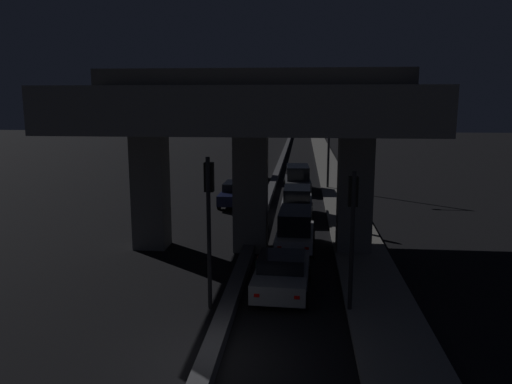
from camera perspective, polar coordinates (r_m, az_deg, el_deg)
name	(u,v)px	position (r m, az deg, el deg)	size (l,w,h in m)	color
ground_plane	(211,362)	(14.09, -5.17, -18.77)	(200.00, 200.00, 0.00)	black
median_divider	(278,171)	(47.60, 2.48, 2.39)	(0.52, 126.00, 0.43)	#4C4C51
sidewalk_right	(336,186)	(40.74, 9.09, 0.72)	(2.39, 126.00, 0.17)	gray
elevated_overpass	(251,117)	(22.50, -0.62, 8.56)	(14.38, 11.85, 8.26)	gray
traffic_light_left_of_median	(209,206)	(16.28, -5.39, -1.64)	(0.30, 0.49, 5.10)	black
traffic_light_right_of_median	(352,217)	(16.14, 10.97, -2.84)	(0.30, 0.49, 4.70)	black
street_lamp	(325,131)	(38.92, 7.87, 6.91)	(2.26, 0.32, 7.64)	#2D2D30
car_silver_lead	(282,274)	(18.18, 2.97, -9.29)	(2.15, 4.05, 1.47)	gray
car_white_second	(295,228)	(23.49, 4.51, -4.15)	(1.93, 4.07, 1.84)	silver
car_silver_third	(297,202)	(29.69, 4.70, -1.14)	(1.92, 4.29, 1.82)	gray
car_grey_fourth	(298,178)	(38.30, 4.79, 1.64)	(2.19, 4.54, 1.96)	#515459
car_dark_blue_lead_oncoming	(236,193)	(33.22, -2.34, -0.14)	(1.94, 4.67, 1.50)	#141938
car_white_second_oncoming	(254,170)	(43.04, -0.26, 2.49)	(2.07, 4.15, 1.72)	silver
motorcycle_black_filtering_near	(260,276)	(18.37, 0.46, -9.55)	(0.34, 1.84, 1.37)	black
pedestrian_on_sidewalk	(354,215)	(26.34, 11.13, -2.58)	(0.30, 0.30, 1.68)	black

